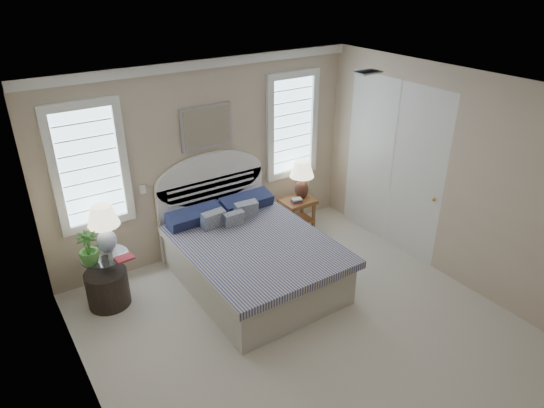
{
  "coord_description": "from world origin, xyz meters",
  "views": [
    {
      "loc": [
        -2.7,
        -3.15,
        3.76
      ],
      "look_at": [
        0.06,
        1.0,
        1.28
      ],
      "focal_mm": 32.0,
      "sensor_mm": 36.0,
      "label": 1
    }
  ],
  "objects_px": {
    "lamp_left": "(104,224)",
    "lamp_right": "(302,175)",
    "floor_pot": "(108,288)",
    "bed": "(248,254)",
    "side_table_left": "(107,272)",
    "nightstand_right": "(298,208)"
  },
  "relations": [
    {
      "from": "bed",
      "to": "lamp_left",
      "type": "relative_size",
      "value": 3.7
    },
    {
      "from": "side_table_left",
      "to": "nightstand_right",
      "type": "distance_m",
      "value": 2.95
    },
    {
      "from": "lamp_right",
      "to": "lamp_left",
      "type": "bearing_deg",
      "value": -178.58
    },
    {
      "from": "lamp_right",
      "to": "floor_pot",
      "type": "bearing_deg",
      "value": -175.42
    },
    {
      "from": "bed",
      "to": "lamp_right",
      "type": "relative_size",
      "value": 3.83
    },
    {
      "from": "lamp_right",
      "to": "side_table_left",
      "type": "bearing_deg",
      "value": -177.17
    },
    {
      "from": "nightstand_right",
      "to": "lamp_right",
      "type": "bearing_deg",
      "value": 26.17
    },
    {
      "from": "lamp_left",
      "to": "lamp_right",
      "type": "bearing_deg",
      "value": 1.42
    },
    {
      "from": "floor_pot",
      "to": "lamp_right",
      "type": "bearing_deg",
      "value": 4.58
    },
    {
      "from": "bed",
      "to": "floor_pot",
      "type": "height_order",
      "value": "bed"
    },
    {
      "from": "nightstand_right",
      "to": "lamp_left",
      "type": "distance_m",
      "value": 2.94
    },
    {
      "from": "floor_pot",
      "to": "nightstand_right",
      "type": "bearing_deg",
      "value": 3.77
    },
    {
      "from": "side_table_left",
      "to": "lamp_right",
      "type": "height_order",
      "value": "lamp_right"
    },
    {
      "from": "bed",
      "to": "lamp_right",
      "type": "bearing_deg",
      "value": 27.9
    },
    {
      "from": "nightstand_right",
      "to": "lamp_right",
      "type": "height_order",
      "value": "lamp_right"
    },
    {
      "from": "bed",
      "to": "side_table_left",
      "type": "height_order",
      "value": "bed"
    },
    {
      "from": "side_table_left",
      "to": "floor_pot",
      "type": "bearing_deg",
      "value": -116.63
    },
    {
      "from": "bed",
      "to": "floor_pot",
      "type": "xyz_separation_m",
      "value": [
        -1.7,
        0.49,
        -0.16
      ]
    },
    {
      "from": "nightstand_right",
      "to": "lamp_left",
      "type": "relative_size",
      "value": 0.86
    },
    {
      "from": "floor_pot",
      "to": "bed",
      "type": "bearing_deg",
      "value": -16.23
    },
    {
      "from": "side_table_left",
      "to": "floor_pot",
      "type": "relative_size",
      "value": 1.25
    },
    {
      "from": "side_table_left",
      "to": "lamp_right",
      "type": "bearing_deg",
      "value": 2.83
    }
  ]
}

